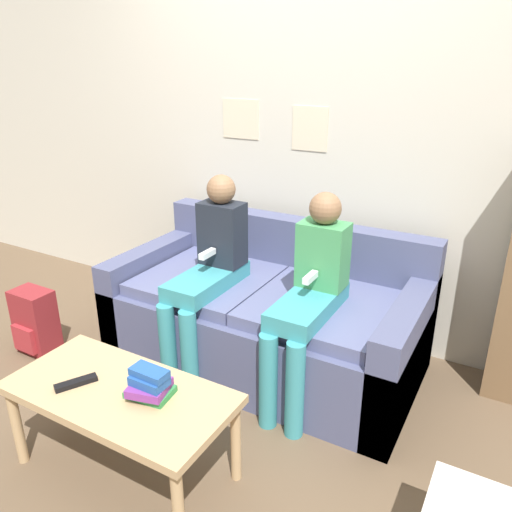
{
  "coord_description": "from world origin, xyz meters",
  "views": [
    {
      "loc": [
        1.2,
        -1.7,
        1.67
      ],
      "look_at": [
        0.0,
        0.42,
        0.71
      ],
      "focal_mm": 35.0,
      "sensor_mm": 36.0,
      "label": 1
    }
  ],
  "objects_px": {
    "tv_remote": "(76,383)",
    "person_left": "(208,268)",
    "person_right": "(310,293)",
    "coffee_table": "(120,400)",
    "backpack": "(35,322)",
    "couch": "(267,317)"
  },
  "relations": [
    {
      "from": "tv_remote",
      "to": "person_left",
      "type": "bearing_deg",
      "value": 116.3
    },
    {
      "from": "person_left",
      "to": "person_right",
      "type": "xyz_separation_m",
      "value": [
        0.6,
        -0.0,
        -0.01
      ]
    },
    {
      "from": "person_right",
      "to": "tv_remote",
      "type": "xyz_separation_m",
      "value": [
        -0.64,
        -0.91,
        -0.18
      ]
    },
    {
      "from": "coffee_table",
      "to": "backpack",
      "type": "distance_m",
      "value": 1.25
    },
    {
      "from": "coffee_table",
      "to": "tv_remote",
      "type": "bearing_deg",
      "value": -160.09
    },
    {
      "from": "couch",
      "to": "person_left",
      "type": "bearing_deg",
      "value": -140.99
    },
    {
      "from": "person_left",
      "to": "backpack",
      "type": "height_order",
      "value": "person_left"
    },
    {
      "from": "person_left",
      "to": "tv_remote",
      "type": "relative_size",
      "value": 6.54
    },
    {
      "from": "person_left",
      "to": "backpack",
      "type": "relative_size",
      "value": 2.77
    },
    {
      "from": "tv_remote",
      "to": "coffee_table",
      "type": "bearing_deg",
      "value": 48.63
    },
    {
      "from": "person_left",
      "to": "tv_remote",
      "type": "distance_m",
      "value": 0.93
    },
    {
      "from": "backpack",
      "to": "tv_remote",
      "type": "bearing_deg",
      "value": -28.01
    },
    {
      "from": "coffee_table",
      "to": "person_left",
      "type": "xyz_separation_m",
      "value": [
        -0.14,
        0.85,
        0.25
      ]
    },
    {
      "from": "person_right",
      "to": "tv_remote",
      "type": "bearing_deg",
      "value": -125.11
    },
    {
      "from": "couch",
      "to": "coffee_table",
      "type": "xyz_separation_m",
      "value": [
        -0.12,
        -1.06,
        0.09
      ]
    },
    {
      "from": "couch",
      "to": "person_right",
      "type": "relative_size",
      "value": 1.6
    },
    {
      "from": "person_left",
      "to": "person_right",
      "type": "bearing_deg",
      "value": -0.28
    },
    {
      "from": "coffee_table",
      "to": "tv_remote",
      "type": "distance_m",
      "value": 0.2
    },
    {
      "from": "backpack",
      "to": "person_right",
      "type": "bearing_deg",
      "value": 13.65
    },
    {
      "from": "person_right",
      "to": "coffee_table",
      "type": "bearing_deg",
      "value": -118.78
    },
    {
      "from": "tv_remote",
      "to": "backpack",
      "type": "distance_m",
      "value": 1.13
    },
    {
      "from": "person_left",
      "to": "person_right",
      "type": "distance_m",
      "value": 0.6
    }
  ]
}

